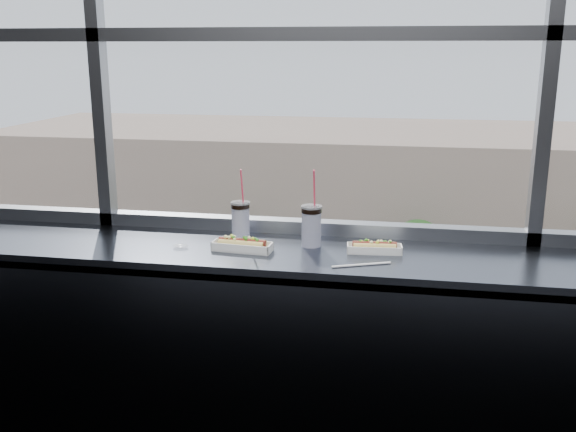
% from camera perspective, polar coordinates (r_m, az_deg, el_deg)
% --- Properties ---
extents(wall_back_lower, '(6.00, 0.00, 6.00)m').
position_cam_1_polar(wall_back_lower, '(3.21, 1.78, -10.97)').
color(wall_back_lower, black).
rests_on(wall_back_lower, ground).
extents(counter, '(6.00, 0.55, 0.06)m').
position_cam_1_polar(counter, '(2.76, 1.03, -3.66)').
color(counter, '#525865').
rests_on(counter, ground).
extents(counter_fascia, '(6.00, 0.04, 1.04)m').
position_cam_1_polar(counter_fascia, '(2.75, 0.10, -15.68)').
color(counter_fascia, '#525865').
rests_on(counter_fascia, ground).
extents(hotdog_tray_left, '(0.26, 0.11, 0.06)m').
position_cam_1_polar(hotdog_tray_left, '(2.75, -4.09, -2.58)').
color(hotdog_tray_left, white).
rests_on(hotdog_tray_left, counter).
extents(hotdog_tray_right, '(0.24, 0.09, 0.06)m').
position_cam_1_polar(hotdog_tray_right, '(2.74, 7.69, -2.78)').
color(hotdog_tray_right, white).
rests_on(hotdog_tray_right, counter).
extents(soda_cup_left, '(0.09, 0.09, 0.32)m').
position_cam_1_polar(soda_cup_left, '(2.91, -4.24, -0.20)').
color(soda_cup_left, white).
rests_on(soda_cup_left, counter).
extents(soda_cup_right, '(0.09, 0.09, 0.34)m').
position_cam_1_polar(soda_cup_right, '(2.79, 2.09, -0.70)').
color(soda_cup_right, white).
rests_on(soda_cup_right, counter).
extents(loose_straw, '(0.23, 0.10, 0.01)m').
position_cam_1_polar(loose_straw, '(2.58, 6.53, -4.33)').
color(loose_straw, white).
rests_on(loose_straw, counter).
extents(wrapper, '(0.08, 0.06, 0.02)m').
position_cam_1_polar(wrapper, '(2.82, -9.55, -2.63)').
color(wrapper, silver).
rests_on(wrapper, counter).
extents(plaza_ground, '(120.00, 120.00, 0.00)m').
position_cam_1_polar(plaza_ground, '(48.14, 9.27, -1.13)').
color(plaza_ground, gray).
rests_on(plaza_ground, ground).
extents(street_asphalt, '(80.00, 10.00, 0.06)m').
position_cam_1_polar(street_asphalt, '(26.26, 8.20, -14.95)').
color(street_asphalt, black).
rests_on(street_asphalt, plaza_ground).
extents(far_sidewalk, '(80.00, 6.00, 0.04)m').
position_cam_1_polar(far_sidewalk, '(33.46, 8.73, -8.23)').
color(far_sidewalk, gray).
rests_on(far_sidewalk, plaza_ground).
extents(far_building, '(50.00, 14.00, 8.00)m').
position_cam_1_polar(far_building, '(41.83, 9.34, 2.12)').
color(far_building, tan).
rests_on(far_building, plaza_ground).
extents(car_near_a, '(3.06, 6.21, 2.00)m').
position_cam_1_polar(car_near_a, '(25.96, -22.82, -13.82)').
color(car_near_a, '#ACADBE').
rests_on(car_near_a, street_asphalt).
extents(car_far_b, '(2.84, 6.42, 2.11)m').
position_cam_1_polar(car_far_b, '(29.47, 14.68, -9.50)').
color(car_far_b, maroon).
rests_on(car_far_b, street_asphalt).
extents(car_far_a, '(2.99, 6.83, 2.25)m').
position_cam_1_polar(car_far_a, '(31.65, -12.87, -7.53)').
color(car_far_a, black).
rests_on(car_far_a, street_asphalt).
extents(car_near_c, '(3.40, 7.07, 2.29)m').
position_cam_1_polar(car_near_c, '(22.32, 3.39, -17.10)').
color(car_near_c, '#B21338').
rests_on(car_near_c, street_asphalt).
extents(car_near_b, '(3.00, 5.98, 1.92)m').
position_cam_1_polar(car_near_b, '(23.25, -8.03, -16.34)').
color(car_near_b, black).
rests_on(car_near_b, street_asphalt).
extents(pedestrian_b, '(0.92, 0.69, 2.07)m').
position_cam_1_polar(pedestrian_b, '(34.07, 8.19, -5.87)').
color(pedestrian_b, '#66605B').
rests_on(pedestrian_b, far_sidewalk).
extents(pedestrian_a, '(0.85, 0.64, 1.91)m').
position_cam_1_polar(pedestrian_a, '(32.82, 0.75, -6.69)').
color(pedestrian_a, '#66605B').
rests_on(pedestrian_a, far_sidewalk).
extents(pedestrian_d, '(0.75, 1.00, 2.26)m').
position_cam_1_polar(pedestrian_d, '(34.25, 22.76, -6.64)').
color(pedestrian_d, '#66605B').
rests_on(pedestrian_d, far_sidewalk).
extents(tree_left, '(2.85, 2.85, 4.46)m').
position_cam_1_polar(tree_left, '(33.53, -5.11, -2.61)').
color(tree_left, '#47382B').
rests_on(tree_left, far_sidewalk).
extents(tree_center, '(3.08, 3.08, 4.82)m').
position_cam_1_polar(tree_center, '(32.36, 11.42, -3.03)').
color(tree_center, '#47382B').
rests_on(tree_center, far_sidewalk).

